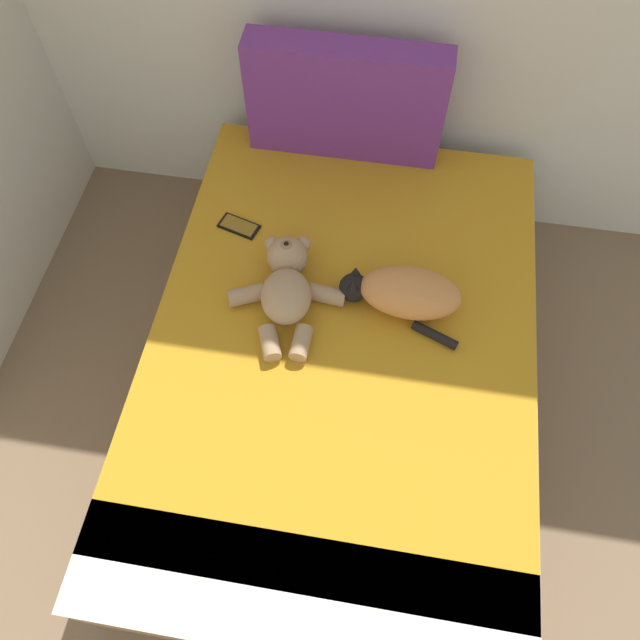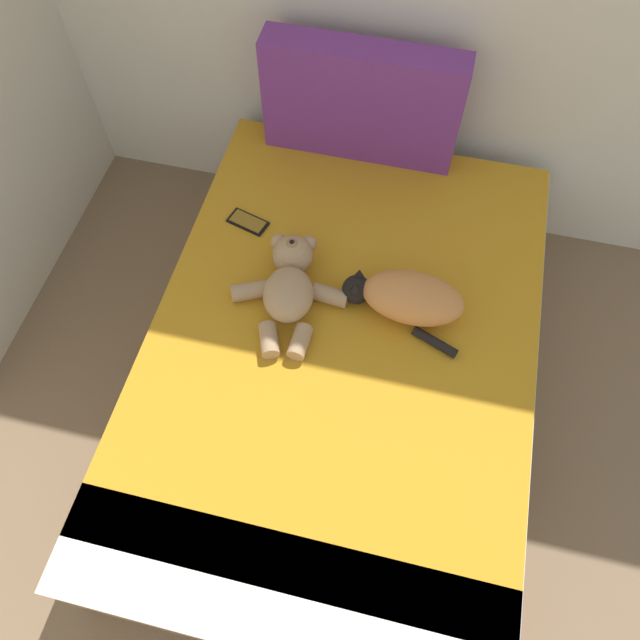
{
  "view_description": "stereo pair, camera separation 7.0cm",
  "coord_description": "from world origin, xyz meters",
  "px_view_note": "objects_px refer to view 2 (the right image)",
  "views": [
    {
      "loc": [
        1.47,
        2.28,
        2.26
      ],
      "look_at": [
        1.31,
        3.27,
        0.56
      ],
      "focal_mm": 34.54,
      "sensor_mm": 36.0,
      "label": 1
    },
    {
      "loc": [
        1.54,
        2.3,
        2.26
      ],
      "look_at": [
        1.31,
        3.27,
        0.56
      ],
      "focal_mm": 34.54,
      "sensor_mm": 36.0,
      "label": 2
    }
  ],
  "objects_px": {
    "bed": "(340,369)",
    "teddy_bear": "(290,284)",
    "cell_phone": "(248,222)",
    "cat": "(407,298)",
    "patterned_cushion": "(362,102)"
  },
  "relations": [
    {
      "from": "patterned_cushion",
      "to": "cat",
      "type": "relative_size",
      "value": 1.77
    },
    {
      "from": "cell_phone",
      "to": "patterned_cushion",
      "type": "bearing_deg",
      "value": 55.55
    },
    {
      "from": "cat",
      "to": "teddy_bear",
      "type": "height_order",
      "value": "teddy_bear"
    },
    {
      "from": "bed",
      "to": "teddy_bear",
      "type": "xyz_separation_m",
      "value": [
        -0.21,
        0.13,
        0.3
      ]
    },
    {
      "from": "patterned_cushion",
      "to": "cell_phone",
      "type": "height_order",
      "value": "patterned_cushion"
    },
    {
      "from": "cat",
      "to": "cell_phone",
      "type": "distance_m",
      "value": 0.67
    },
    {
      "from": "cat",
      "to": "teddy_bear",
      "type": "distance_m",
      "value": 0.4
    },
    {
      "from": "teddy_bear",
      "to": "cell_phone",
      "type": "bearing_deg",
      "value": 130.91
    },
    {
      "from": "bed",
      "to": "patterned_cushion",
      "type": "xyz_separation_m",
      "value": [
        -0.12,
        0.87,
        0.47
      ]
    },
    {
      "from": "bed",
      "to": "patterned_cushion",
      "type": "height_order",
      "value": "patterned_cushion"
    },
    {
      "from": "bed",
      "to": "cat",
      "type": "relative_size",
      "value": 4.58
    },
    {
      "from": "teddy_bear",
      "to": "cell_phone",
      "type": "relative_size",
      "value": 2.89
    },
    {
      "from": "bed",
      "to": "cell_phone",
      "type": "distance_m",
      "value": 0.64
    },
    {
      "from": "patterned_cushion",
      "to": "cell_phone",
      "type": "xyz_separation_m",
      "value": [
        -0.32,
        -0.47,
        -0.22
      ]
    },
    {
      "from": "bed",
      "to": "cell_phone",
      "type": "relative_size",
      "value": 11.81
    }
  ]
}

